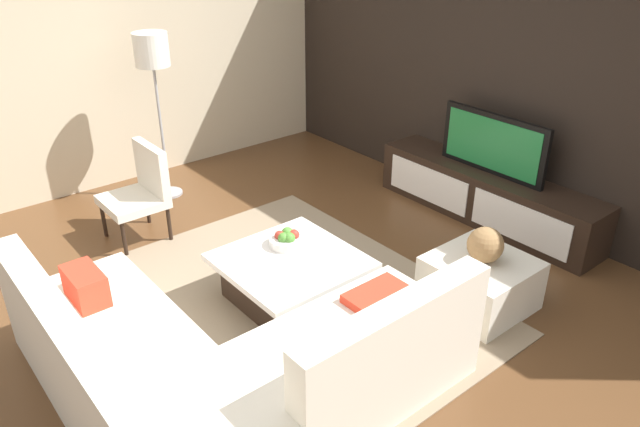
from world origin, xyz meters
The scene contains 13 objects.
ground_plane centered at (0.00, 0.00, 0.00)m, with size 14.00×14.00×0.00m, color brown.
feature_wall_back centered at (0.00, 2.70, 1.40)m, with size 6.40×0.12×2.80m, color black.
side_wall_left centered at (-3.20, 0.20, 1.40)m, with size 0.12×5.20×2.80m, color beige.
area_rug centered at (-0.10, 0.00, 0.01)m, with size 3.02×2.50×0.01m, color gray.
media_console centered at (0.00, 2.40, 0.25)m, with size 2.34×0.49×0.50m.
television centered at (0.00, 2.40, 0.78)m, with size 1.13×0.06×0.57m.
sectional_couch centered at (0.49, -0.89, 0.28)m, with size 2.27×2.28×0.82m.
coffee_table centered at (-0.10, 0.10, 0.20)m, with size 0.98×0.98×0.38m.
accent_chair_near centered at (-1.80, -0.31, 0.49)m, with size 0.54×0.51×0.87m.
floor_lamp centered at (-2.49, 0.26, 1.44)m, with size 0.34×0.34×1.69m.
ottoman centered at (0.86, 1.18, 0.20)m, with size 0.70×0.70×0.40m, color silver.
fruit_bowl centered at (-0.28, 0.20, 0.44)m, with size 0.28×0.28×0.14m.
decorative_ball centered at (0.86, 1.18, 0.54)m, with size 0.27×0.27×0.27m, color #997247.
Camera 1 is at (3.07, -2.21, 2.78)m, focal length 33.96 mm.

